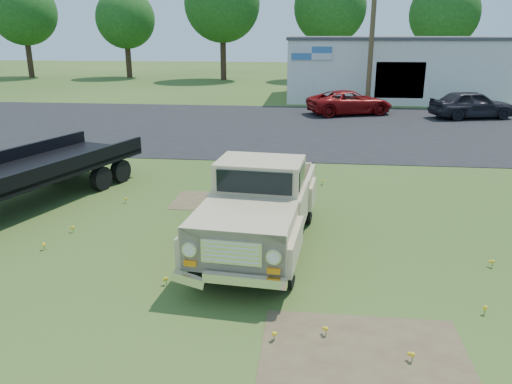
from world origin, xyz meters
TOP-DOWN VIEW (x-y plane):
  - ground at (0.00, 0.00)m, footprint 140.00×140.00m
  - asphalt_lot at (0.00, 15.00)m, footprint 90.00×14.00m
  - dirt_patch_a at (1.50, -3.00)m, footprint 3.00×2.00m
  - dirt_patch_b at (-2.00, 3.50)m, footprint 2.20×1.60m
  - commercial_building at (6.00, 26.99)m, footprint 14.20×8.20m
  - utility_pole_mid at (4.00, 22.00)m, footprint 1.60×0.30m
  - treeline_a at (-28.00, 40.00)m, footprint 6.40×6.40m
  - treeline_b at (-18.00, 41.00)m, footprint 5.76×5.76m
  - treeline_c at (-8.00, 39.50)m, footprint 7.04×7.04m
  - treeline_d at (2.00, 40.50)m, footprint 6.72×6.72m
  - treeline_e at (12.00, 39.00)m, footprint 6.08×6.08m
  - vintage_pickup_truck at (-0.40, 0.62)m, footprint 2.57×5.56m
  - flatbed_trailer at (-6.97, 3.01)m, footprint 4.59×7.73m
  - red_pickup at (2.75, 19.32)m, footprint 5.22×3.72m
  - dark_sedan at (9.15, 18.65)m, footprint 4.67×2.79m

SIDE VIEW (x-z plane):
  - ground at x=0.00m, z-range 0.00..0.00m
  - asphalt_lot at x=0.00m, z-range -0.01..0.01m
  - dirt_patch_a at x=1.50m, z-range -0.01..0.01m
  - dirt_patch_b at x=-2.00m, z-range -0.01..0.01m
  - red_pickup at x=2.75m, z-range 0.00..1.32m
  - dark_sedan at x=9.15m, z-range 0.00..1.49m
  - vintage_pickup_truck at x=-0.40m, z-range 0.00..1.96m
  - flatbed_trailer at x=-6.97m, z-range 0.00..2.00m
  - commercial_building at x=6.00m, z-range 0.03..4.18m
  - utility_pole_mid at x=4.00m, z-range 0.10..9.10m
  - treeline_b at x=-18.00m, z-range 1.38..9.95m
  - treeline_e at x=12.00m, z-range 1.46..10.51m
  - treeline_a at x=-28.00m, z-range 1.54..11.06m
  - treeline_d at x=2.00m, z-range 1.62..11.62m
  - treeline_c at x=-8.00m, z-range 1.70..12.17m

